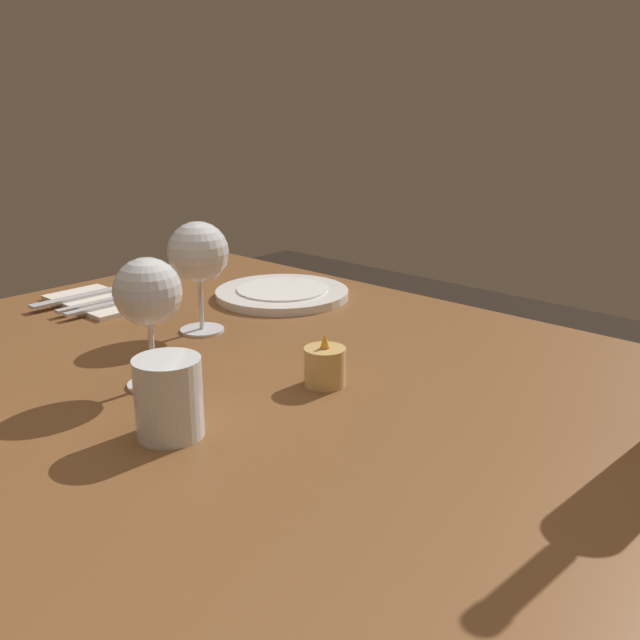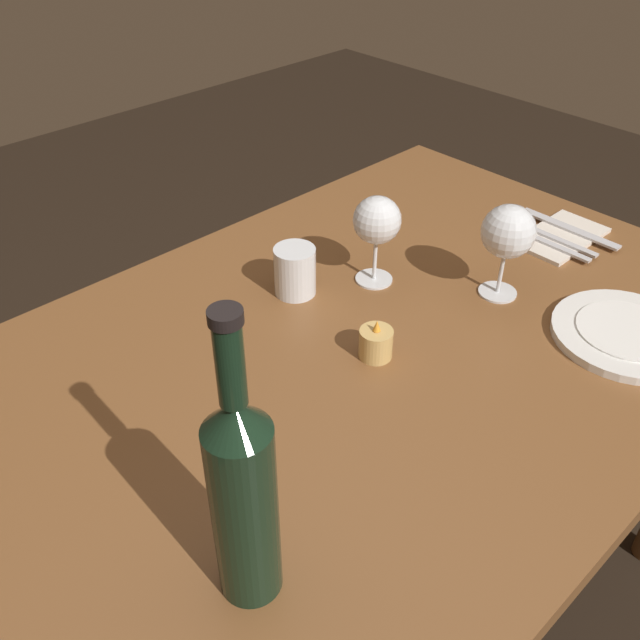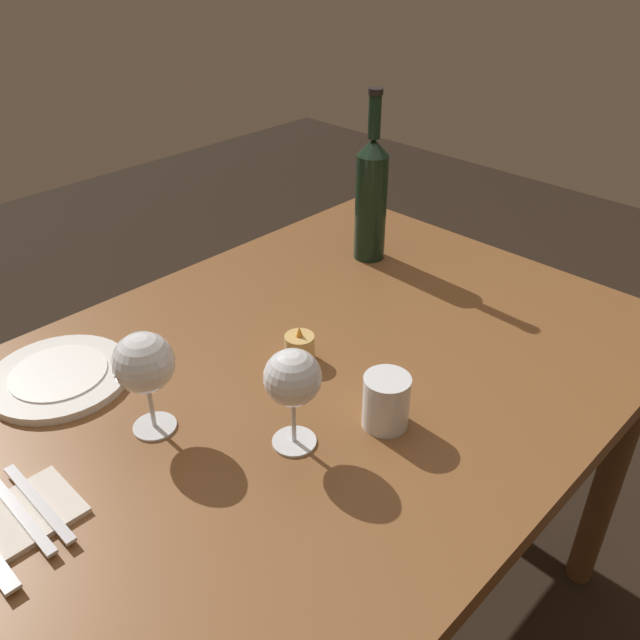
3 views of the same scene
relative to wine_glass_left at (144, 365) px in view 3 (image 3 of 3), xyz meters
The scene contains 11 objects.
ground_plane 0.90m from the wine_glass_left, 166.50° to the left, with size 6.00×6.00×0.00m, color black.
dining_table 0.33m from the wine_glass_left, 166.50° to the left, with size 1.30×0.90×0.74m.
wine_glass_left is the anchor object (origin of this frame).
wine_glass_right 0.22m from the wine_glass_left, 125.29° to the left, with size 0.08×0.08×0.16m.
wine_bottle 0.68m from the wine_glass_left, 168.15° to the right, with size 0.07×0.07×0.37m.
water_tumbler 0.36m from the wine_glass_left, 135.16° to the left, with size 0.07×0.07×0.09m.
votive_candle 0.30m from the wine_glass_left, behind, with size 0.05×0.05×0.07m.
dinner_plate 0.24m from the wine_glass_left, 78.57° to the right, with size 0.23×0.23×0.02m.
folded_napkin 0.27m from the wine_glass_left, ahead, with size 0.19×0.11×0.01m.
fork_inner 0.25m from the wine_glass_left, ahead, with size 0.02×0.18×0.00m.
fork_outer 0.23m from the wine_glass_left, ahead, with size 0.02×0.18×0.00m.
Camera 3 is at (0.62, 0.65, 1.42)m, focal length 37.17 mm.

